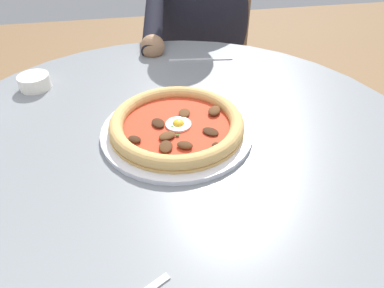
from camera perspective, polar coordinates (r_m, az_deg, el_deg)
The scene contains 6 objects.
dining_table at distance 0.79m, azimuth -2.54°, elevation -9.19°, with size 1.05×1.05×0.73m.
pizza_on_plate at distance 0.71m, azimuth -2.47°, elevation 2.97°, with size 0.31×0.31×0.04m.
ramekin_capers at distance 0.94m, azimuth -24.20°, elevation 9.27°, with size 0.07×0.07×0.03m.
fork_utensil at distance 1.01m, azimuth 1.43°, elevation 13.55°, with size 0.18×0.03×0.00m.
diner_person at distance 1.42m, azimuth 1.15°, elevation 11.18°, with size 0.43×0.48×1.17m.
cafe_chair_diner at distance 1.55m, azimuth 1.62°, elevation 13.63°, with size 0.52×0.52×0.85m.
Camera 1 is at (-0.06, -0.53, 1.16)m, focal length 32.87 mm.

